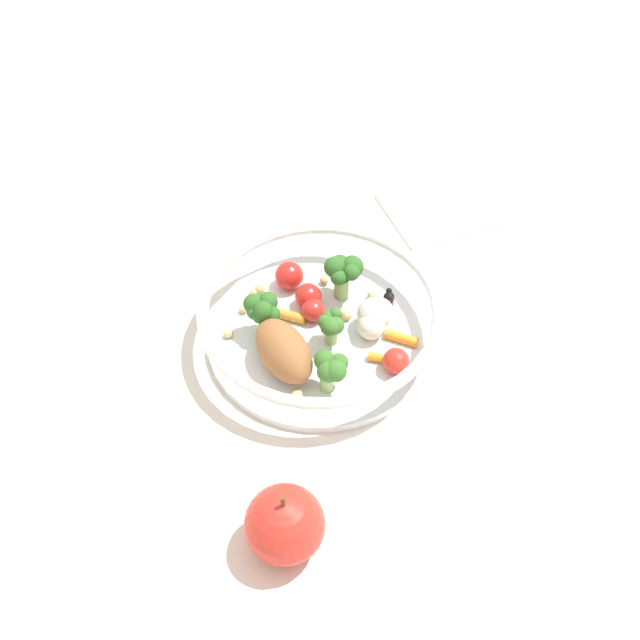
{
  "coord_description": "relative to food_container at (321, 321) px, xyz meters",
  "views": [
    {
      "loc": [
        -0.48,
        0.13,
        0.6
      ],
      "look_at": [
        0.01,
        -0.01,
        0.03
      ],
      "focal_mm": 41.28,
      "sensor_mm": 36.0,
      "label": 1
    }
  ],
  "objects": [
    {
      "name": "ground_plane",
      "position": [
        -0.0,
        0.01,
        -0.03
      ],
      "size": [
        2.4,
        2.4,
        0.0
      ],
      "primitive_type": "plane",
      "color": "silver"
    },
    {
      "name": "food_container",
      "position": [
        0.0,
        0.0,
        0.0
      ],
      "size": [
        0.25,
        0.25,
        0.07
      ],
      "color": "white",
      "rests_on": "ground_plane"
    },
    {
      "name": "loose_apple",
      "position": [
        -0.21,
        0.09,
        0.0
      ],
      "size": [
        0.07,
        0.07,
        0.08
      ],
      "color": "red",
      "rests_on": "ground_plane"
    },
    {
      "name": "folded_napkin",
      "position": [
        0.16,
        -0.2,
        -0.03
      ],
      "size": [
        0.12,
        0.14,
        0.01
      ],
      "primitive_type": "cube",
      "rotation": [
        0.0,
        0.0,
        0.09
      ],
      "color": "silver",
      "rests_on": "ground_plane"
    }
  ]
}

